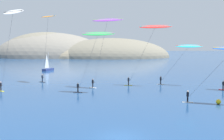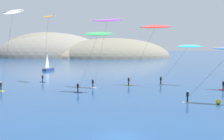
% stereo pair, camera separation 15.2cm
% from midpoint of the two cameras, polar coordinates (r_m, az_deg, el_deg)
% --- Properties ---
extents(ground_plane, '(600.00, 600.00, 0.00)m').
position_cam_midpoint_polar(ground_plane, '(25.72, 1.47, -13.53)').
color(ground_plane, navy).
extents(headland_island, '(107.72, 61.46, 31.33)m').
position_cam_midpoint_polar(headland_island, '(178.71, -8.42, 2.62)').
color(headland_island, '#7A705B').
rests_on(headland_island, ground).
extents(sailboat_near, '(3.15, 5.84, 5.70)m').
position_cam_midpoint_polar(sailboat_near, '(89.41, -12.81, 0.29)').
color(sailboat_near, navy).
rests_on(sailboat_near, ground).
extents(kitesurfer_purple, '(6.45, 4.04, 12.97)m').
position_cam_midpoint_polar(kitesurfer_purple, '(51.42, -1.27, 9.14)').
color(kitesurfer_purple, silver).
rests_on(kitesurfer_purple, ground).
extents(kitesurfer_red, '(8.74, 4.00, 11.98)m').
position_cam_midpoint_polar(kitesurfer_red, '(54.66, 8.25, 7.77)').
color(kitesurfer_red, yellow).
rests_on(kitesurfer_red, ground).
extents(kitesurfer_green, '(7.10, 2.91, 10.37)m').
position_cam_midpoint_polar(kitesurfer_green, '(46.61, -3.29, 6.46)').
color(kitesurfer_green, '#2D2D33').
rests_on(kitesurfer_green, ground).
extents(kitesurfer_orange, '(4.67, 4.38, 14.28)m').
position_cam_midpoint_polar(kitesurfer_orange, '(60.66, -13.02, 9.40)').
color(kitesurfer_orange, '#2D2D33').
rests_on(kitesurfer_orange, ground).
extents(kitesurfer_white, '(6.31, 5.34, 13.99)m').
position_cam_midpoint_polar(kitesurfer_white, '(49.55, -19.75, 9.81)').
color(kitesurfer_white, yellow).
rests_on(kitesurfer_white, ground).
extents(kitesurfer_cyan, '(8.31, 4.06, 8.22)m').
position_cam_midpoint_polar(kitesurfer_cyan, '(57.12, 14.73, 4.02)').
color(kitesurfer_cyan, silver).
rests_on(kitesurfer_cyan, ground).
extents(marker_buoy, '(0.70, 0.70, 0.70)m').
position_cam_midpoint_polar(marker_buoy, '(41.60, 20.73, -6.05)').
color(marker_buoy, yellow).
rests_on(marker_buoy, ground).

